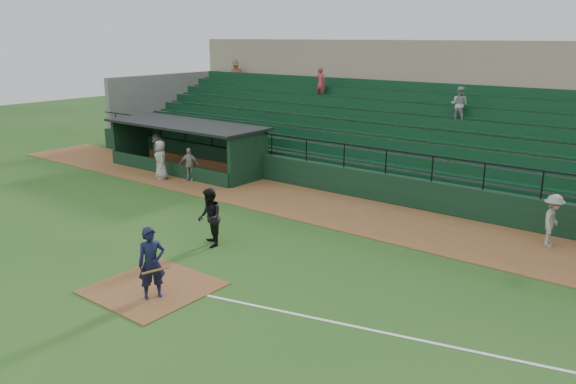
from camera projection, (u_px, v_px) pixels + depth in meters
The scene contains 12 objects.
ground at pixel (181, 276), 16.04m from camera, with size 90.00×90.00×0.00m, color #264E19.
warning_track at pixel (335, 210), 22.12m from camera, with size 40.00×4.00×0.03m, color brown.
home_plate_dirt at pixel (153, 288), 15.27m from camera, with size 3.00×3.00×0.03m, color brown.
foul_line at pixel (471, 351), 12.23m from camera, with size 18.00×0.09×0.01m, color white.
stadium_structure at pixel (429, 126), 27.95m from camera, with size 38.00×13.08×6.40m.
dugout at pixel (192, 143), 28.71m from camera, with size 8.90×3.20×2.42m.
batter_at_plate at pixel (152, 263), 14.46m from camera, with size 1.17×0.84×1.94m.
umpire at pixel (210, 218), 18.13m from camera, with size 0.93×0.73×1.92m, color black.
runner at pixel (553, 221), 18.02m from camera, with size 1.12×0.64×1.74m, color gray.
dugout_player_a at pixel (189, 164), 26.34m from camera, with size 0.91×0.38×1.56m, color #A9A49E.
dugout_player_b at pixel (161, 160), 26.60m from camera, with size 0.91×0.59×1.85m, color #A7A39D.
dugout_player_c at pixel (158, 151), 28.80m from camera, with size 1.66×0.53×1.79m, color gray.
Camera 1 is at (11.50, -9.81, 6.63)m, focal length 35.00 mm.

